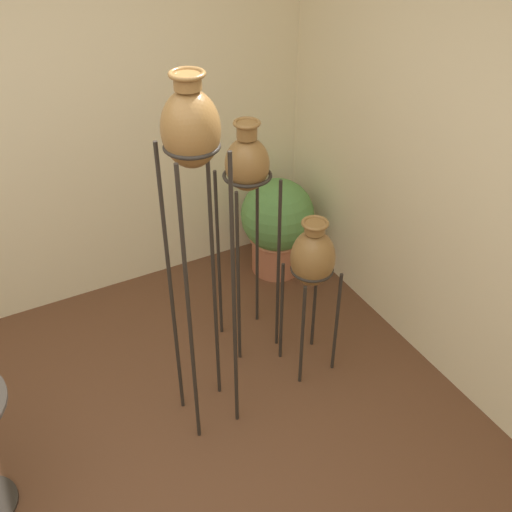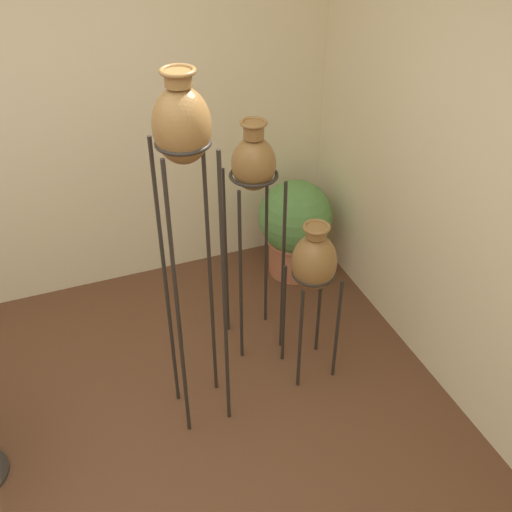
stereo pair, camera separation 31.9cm
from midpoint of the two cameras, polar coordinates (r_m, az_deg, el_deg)
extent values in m
cube|color=beige|center=(3.87, -19.71, 12.90)|extent=(8.06, 0.06, 2.70)
cylinder|color=#28231E|center=(2.86, -4.26, -5.86)|extent=(0.02, 0.02, 1.65)
cylinder|color=#28231E|center=(2.91, 0.13, -4.78)|extent=(0.02, 0.02, 1.65)
cylinder|color=#28231E|center=(3.03, -5.60, -3.13)|extent=(0.02, 0.02, 1.65)
cylinder|color=#28231E|center=(3.08, -1.44, -2.17)|extent=(0.02, 0.02, 1.65)
torus|color=#28231E|center=(2.53, -3.33, 10.64)|extent=(0.24, 0.24, 0.02)
ellipsoid|color=olive|center=(2.50, -3.39, 12.19)|extent=(0.25, 0.25, 0.33)
cylinder|color=olive|center=(2.43, -3.55, 16.44)|extent=(0.11, 0.11, 0.06)
torus|color=olive|center=(2.42, -3.58, 17.12)|extent=(0.15, 0.15, 0.02)
cylinder|color=#28231E|center=(3.44, 1.19, -2.51)|extent=(0.02, 0.02, 1.19)
cylinder|color=#28231E|center=(3.52, 5.18, -1.54)|extent=(0.02, 0.02, 1.19)
cylinder|color=#28231E|center=(3.63, -0.39, -0.11)|extent=(0.02, 0.02, 1.19)
cylinder|color=#28231E|center=(3.72, 3.43, 0.75)|extent=(0.02, 0.02, 1.19)
torus|color=#28231E|center=(3.26, 2.61, 7.63)|extent=(0.27, 0.27, 0.02)
ellipsoid|color=olive|center=(3.23, 2.64, 8.68)|extent=(0.24, 0.24, 0.30)
cylinder|color=olive|center=(3.15, 2.73, 11.79)|extent=(0.11, 0.11, 0.08)
torus|color=olive|center=(3.13, 2.75, 12.49)|extent=(0.14, 0.14, 0.02)
cylinder|color=#28231E|center=(3.43, 6.92, -8.10)|extent=(0.02, 0.02, 0.72)
cylinder|color=#28231E|center=(3.52, 10.35, -7.07)|extent=(0.02, 0.02, 0.72)
cylinder|color=#28231E|center=(3.58, 5.22, -5.70)|extent=(0.02, 0.02, 0.72)
cylinder|color=#28231E|center=(3.67, 8.54, -4.79)|extent=(0.02, 0.02, 0.72)
torus|color=#28231E|center=(3.32, 8.25, -1.74)|extent=(0.24, 0.24, 0.02)
ellipsoid|color=olive|center=(3.27, 8.36, -0.68)|extent=(0.25, 0.25, 0.34)
cylinder|color=olive|center=(3.16, 8.66, 2.21)|extent=(0.11, 0.11, 0.06)
torus|color=olive|center=(3.15, 8.71, 2.64)|extent=(0.15, 0.15, 0.02)
cylinder|color=#B26647|center=(4.45, 5.65, 0.01)|extent=(0.37, 0.37, 0.27)
torus|color=#B26647|center=(4.38, 5.76, 1.46)|extent=(0.40, 0.40, 0.02)
sphere|color=#568E47|center=(4.27, 5.91, 3.65)|extent=(0.53, 0.53, 0.53)
camera|label=1|loc=(0.16, -87.14, 2.04)|focal=42.00mm
camera|label=2|loc=(0.16, 92.86, -2.04)|focal=42.00mm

